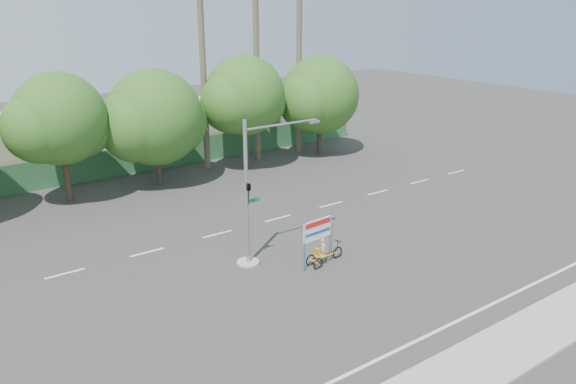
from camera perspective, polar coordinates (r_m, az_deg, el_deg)
ground at (r=25.74m, az=5.50°, el=-8.98°), size 120.00×120.00×0.00m
sidewalk_near at (r=21.50m, az=19.19°, el=-16.04°), size 50.00×2.40×0.12m
fence at (r=42.82m, az=-13.60°, el=3.48°), size 38.00×0.08×2.00m
building_right at (r=49.90m, az=-7.14°, el=6.96°), size 14.00×8.00×3.60m
tree_left at (r=36.60m, az=-22.23°, el=6.57°), size 6.66×5.60×8.07m
tree_center at (r=38.49m, az=-13.44°, el=7.10°), size 7.62×6.40×7.85m
tree_right at (r=41.43m, az=-4.45°, el=9.45°), size 6.90×5.80×8.36m
tree_far_right at (r=45.49m, az=3.22°, el=9.57°), size 7.38×6.20×7.94m
palm_tall at (r=43.26m, az=-3.29°, el=16.84°), size 3.73×3.79×17.45m
palm_mid at (r=45.57m, az=1.15°, el=15.63°), size 3.73×3.79×15.45m
palm_short at (r=41.12m, az=-8.72°, el=14.31°), size 3.73×3.79×14.45m
traffic_signal at (r=26.29m, az=-3.63°, el=-1.35°), size 4.72×1.10×7.00m
trike_billboard at (r=26.75m, az=3.37°, el=-5.40°), size 2.55×0.66×2.51m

